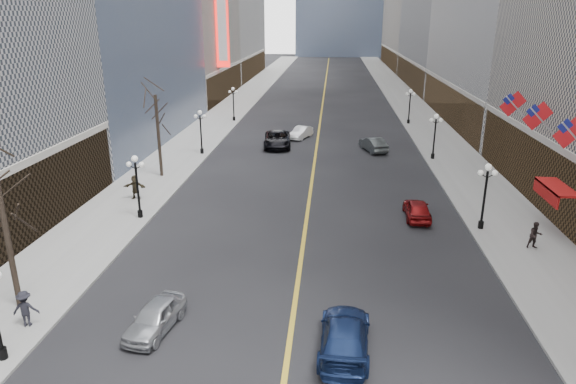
% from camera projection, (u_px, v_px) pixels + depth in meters
% --- Properties ---
extents(sidewalk_east, '(6.00, 230.00, 0.15)m').
position_uv_depth(sidewalk_east, '(420.00, 119.00, 72.13)').
color(sidewalk_east, gray).
rests_on(sidewalk_east, ground).
extents(sidewalk_west, '(6.00, 230.00, 0.15)m').
position_uv_depth(sidewalk_west, '(224.00, 115.00, 74.41)').
color(sidewalk_west, gray).
rests_on(sidewalk_west, ground).
extents(lane_line, '(0.25, 200.00, 0.02)m').
position_uv_depth(lane_line, '(322.00, 106.00, 82.71)').
color(lane_line, gold).
rests_on(lane_line, ground).
extents(streetlamp_east_1, '(1.26, 0.44, 4.52)m').
position_uv_depth(streetlamp_east_1, '(485.00, 190.00, 33.70)').
color(streetlamp_east_1, black).
rests_on(streetlamp_east_1, sidewalk_east).
extents(streetlamp_east_2, '(1.26, 0.44, 4.52)m').
position_uv_depth(streetlamp_east_2, '(435.00, 132.00, 50.66)').
color(streetlamp_east_2, black).
rests_on(streetlamp_east_2, sidewalk_east).
extents(streetlamp_east_3, '(1.26, 0.44, 4.52)m').
position_uv_depth(streetlamp_east_3, '(410.00, 103.00, 67.62)').
color(streetlamp_east_3, black).
rests_on(streetlamp_east_3, sidewalk_east).
extents(streetlamp_west_1, '(1.26, 0.44, 4.52)m').
position_uv_depth(streetlamp_west_1, '(137.00, 180.00, 35.61)').
color(streetlamp_west_1, black).
rests_on(streetlamp_west_1, sidewalk_west).
extents(streetlamp_west_2, '(1.26, 0.44, 4.52)m').
position_uv_depth(streetlamp_west_2, '(201.00, 127.00, 52.58)').
color(streetlamp_west_2, black).
rests_on(streetlamp_west_2, sidewalk_west).
extents(streetlamp_west_3, '(1.26, 0.44, 4.52)m').
position_uv_depth(streetlamp_west_3, '(233.00, 100.00, 69.54)').
color(streetlamp_west_3, black).
rests_on(streetlamp_west_3, sidewalk_west).
extents(flag_3, '(2.87, 0.12, 2.87)m').
position_uv_depth(flag_3, '(573.00, 135.00, 29.16)').
color(flag_3, '#B2B2B7').
rests_on(flag_3, ground).
extents(flag_4, '(2.87, 0.12, 2.87)m').
position_uv_depth(flag_4, '(540.00, 119.00, 33.87)').
color(flag_4, '#B2B2B7').
rests_on(flag_4, ground).
extents(flag_5, '(2.87, 0.12, 2.87)m').
position_uv_depth(flag_5, '(515.00, 106.00, 38.58)').
color(flag_5, '#B2B2B7').
rests_on(flag_5, ground).
extents(awning_c, '(1.40, 4.00, 0.93)m').
position_uv_depth(awning_c, '(554.00, 189.00, 33.29)').
color(awning_c, maroon).
rests_on(awning_c, ground).
extents(theatre_marquee, '(2.00, 0.55, 12.00)m').
position_uv_depth(theatre_marquee, '(222.00, 28.00, 80.12)').
color(theatre_marquee, red).
rests_on(theatre_marquee, ground).
extents(tree_west_far, '(3.60, 3.60, 7.92)m').
position_uv_depth(tree_west_far, '(156.00, 108.00, 44.09)').
color(tree_west_far, '#2D231C').
rests_on(tree_west_far, sidewalk_west).
extents(car_nb_near, '(2.30, 4.20, 1.35)m').
position_uv_depth(car_nb_near, '(155.00, 317.00, 23.41)').
color(car_nb_near, '#AFB2B7').
rests_on(car_nb_near, ground).
extents(car_nb_mid, '(2.82, 4.39, 1.37)m').
position_uv_depth(car_nb_mid, '(301.00, 133.00, 60.57)').
color(car_nb_mid, silver).
rests_on(car_nb_mid, ground).
extents(car_nb_far, '(3.41, 6.42, 1.72)m').
position_uv_depth(car_nb_far, '(277.00, 139.00, 56.50)').
color(car_nb_far, black).
rests_on(car_nb_far, ground).
extents(car_sb_near, '(2.40, 5.33, 1.52)m').
position_uv_depth(car_sb_near, '(345.00, 336.00, 21.92)').
color(car_sb_near, '#14234C').
rests_on(car_sb_near, ground).
extents(car_sb_mid, '(1.74, 4.20, 1.42)m').
position_uv_depth(car_sb_mid, '(417.00, 209.00, 36.44)').
color(car_sb_mid, maroon).
rests_on(car_sb_mid, ground).
extents(car_sb_far, '(2.97, 4.83, 1.50)m').
position_uv_depth(car_sb_far, '(373.00, 144.00, 54.77)').
color(car_sb_far, '#444A4B').
rests_on(car_sb_far, ground).
extents(ped_east_walk, '(0.87, 0.54, 1.71)m').
position_uv_depth(ped_east_walk, '(535.00, 235.00, 31.35)').
color(ped_east_walk, black).
rests_on(ped_east_walk, sidewalk_east).
extents(ped_west_walk, '(1.21, 0.71, 1.76)m').
position_uv_depth(ped_west_walk, '(25.00, 309.00, 23.44)').
color(ped_west_walk, black).
rests_on(ped_west_walk, sidewalk_west).
extents(ped_west_far, '(1.79, 0.57, 1.92)m').
position_uv_depth(ped_west_far, '(135.00, 187.00, 39.87)').
color(ped_west_far, black).
rests_on(ped_west_far, sidewalk_west).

